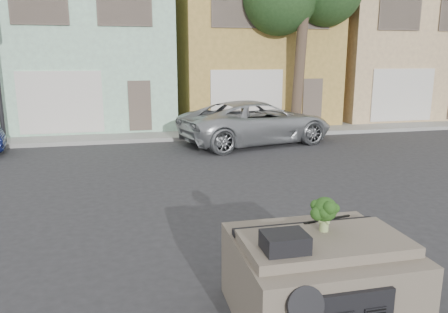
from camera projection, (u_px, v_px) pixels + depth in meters
name	position (u px, v px, depth m)	size (l,w,h in m)	color
ground_plane	(248.00, 228.00, 8.30)	(120.00, 120.00, 0.00)	#303033
sidewalk	(178.00, 133.00, 18.25)	(40.00, 3.00, 0.15)	gray
townhouse_mint	(92.00, 44.00, 20.45)	(7.20, 8.20, 7.55)	#A6D7B7
townhouse_tan	(245.00, 45.00, 22.11)	(7.20, 8.20, 7.55)	#B38F44
townhouse_beige	(378.00, 46.00, 23.76)	(7.20, 8.20, 7.55)	tan
silver_pickup	(256.00, 143.00, 16.40)	(2.66, 5.77, 1.60)	#A8ACB0
tree_near	(301.00, 30.00, 17.76)	(4.40, 4.00, 8.50)	#22401C
car_dashboard	(318.00, 276.00, 5.32)	(2.00, 1.80, 1.12)	#6A5F51
instrument_hump	(285.00, 242.00, 4.72)	(0.48, 0.38, 0.20)	black
wiper_arm	(327.00, 219.00, 5.62)	(0.70, 0.03, 0.02)	black
broccoli	(325.00, 214.00, 5.22)	(0.36, 0.36, 0.43)	#1C3B12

